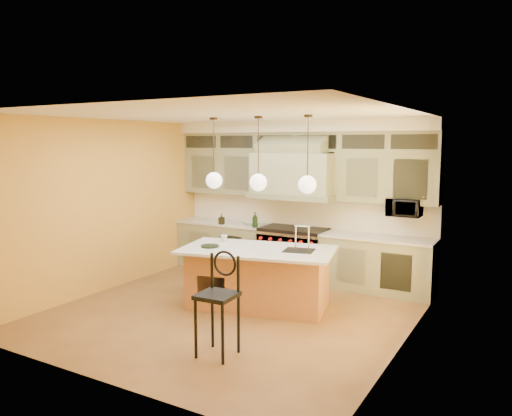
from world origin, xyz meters
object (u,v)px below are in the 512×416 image
Objects in this scene: kitchen_island at (259,277)px; microwave at (404,208)px; range at (294,253)px; counter_stool at (219,297)px.

microwave is (1.74, 1.80, 0.98)m from kitchen_island.
kitchen_island is at bearing -82.89° from range.
range is at bearing 98.36° from counter_stool.
kitchen_island is at bearing -133.99° from microwave.
microwave reaches higher than kitchen_island.
microwave is at bearing 67.59° from counter_stool.
counter_stool is at bearing -88.14° from kitchen_island.
kitchen_island is 2.69m from microwave.
kitchen_island reaches higher than range.
counter_stool is 2.28× the size of microwave.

